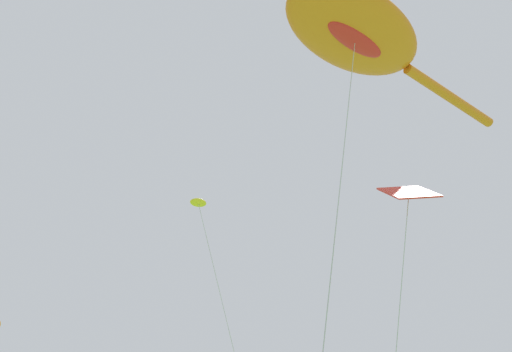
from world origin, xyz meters
TOP-DOWN VIEW (x-y plane):
  - big_show_kite at (3.97, 8.67)m, footprint 12.64×3.92m
  - small_kite_triangle_green at (2.09, 6.84)m, footprint 1.45×2.67m
  - small_kite_tiny_distant at (1.75, 14.47)m, footprint 3.59×1.69m

SIDE VIEW (x-z plane):
  - small_kite_triangle_green at x=2.09m, z-range 4.17..13.95m
  - small_kite_tiny_distant at x=1.75m, z-range 5.48..18.09m
  - big_show_kite at x=3.97m, z-range 8.73..27.40m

